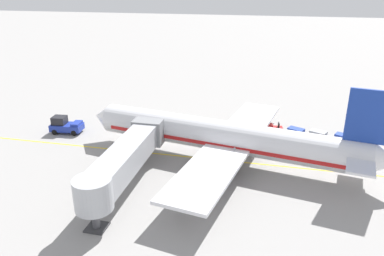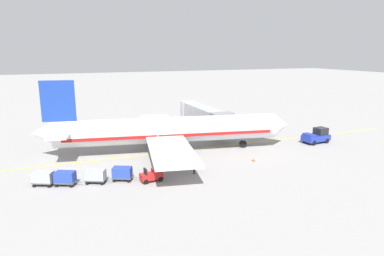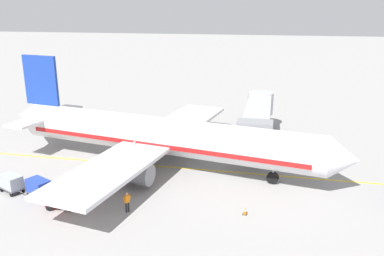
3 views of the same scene
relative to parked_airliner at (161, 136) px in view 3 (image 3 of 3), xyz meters
name	(u,v)px [view 3 (image 3 of 3)]	position (x,y,z in m)	size (l,w,h in m)	color
ground_plane	(177,168)	(0.24, 1.74, -3.19)	(400.00, 400.00, 0.00)	gray
gate_lead_in_line	(177,168)	(0.24, 1.74, -3.18)	(0.24, 80.00, 0.01)	gold
parked_airliner	(161,136)	(0.00, 0.00, 0.00)	(30.44, 37.19, 10.63)	silver
jet_bridge	(258,117)	(-8.59, 9.29, 0.27)	(16.97, 3.50, 4.98)	#A8AAAF
baggage_tug_lead	(63,200)	(10.36, -5.31, -2.47)	(1.53, 2.62, 1.62)	#B21E1E
baggage_cart_front	(38,187)	(8.94, -8.39, -2.24)	(2.12, 2.91, 1.58)	#4C4C51
baggage_cart_second_in_train	(11,182)	(8.59, -11.28, -2.24)	(2.12, 2.91, 1.58)	#4C4C51
ground_crew_wing_walker	(127,201)	(9.94, 0.00, -2.23)	(0.60, 0.55, 1.69)	#232328
ground_crew_loader	(121,175)	(5.15, -2.36, -2.23)	(0.36, 0.71, 1.69)	#232328
ground_crew_marshaller	(135,167)	(3.08, -1.80, -2.23)	(0.29, 0.73, 1.69)	#232328
safety_cone_nose_left	(245,211)	(8.43, 9.23, -2.90)	(0.36, 0.36, 0.59)	black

